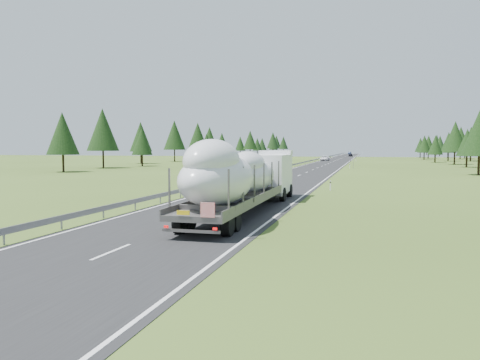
% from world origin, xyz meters
% --- Properties ---
extents(ground, '(400.00, 400.00, 0.00)m').
position_xyz_m(ground, '(0.00, 0.00, 0.00)').
color(ground, '#3A511B').
rests_on(ground, ground).
extents(road_surface, '(10.00, 400.00, 0.02)m').
position_xyz_m(road_surface, '(0.00, 100.00, 0.01)').
color(road_surface, black).
rests_on(road_surface, ground).
extents(guardrail, '(0.10, 400.00, 0.76)m').
position_xyz_m(guardrail, '(-5.30, 99.94, 0.60)').
color(guardrail, slate).
rests_on(guardrail, ground).
extents(marker_posts, '(0.13, 350.08, 1.00)m').
position_xyz_m(marker_posts, '(6.50, 155.00, 0.54)').
color(marker_posts, silver).
rests_on(marker_posts, ground).
extents(highway_sign, '(0.08, 0.90, 2.60)m').
position_xyz_m(highway_sign, '(7.20, 80.00, 1.81)').
color(highway_sign, slate).
rests_on(highway_sign, ground).
extents(tree_line_left, '(15.00, 310.76, 12.60)m').
position_xyz_m(tree_line_left, '(-43.91, 123.84, 7.19)').
color(tree_line_left, black).
rests_on(tree_line_left, ground).
extents(boat_truck, '(3.53, 21.53, 4.71)m').
position_xyz_m(boat_truck, '(2.29, 12.23, 2.46)').
color(boat_truck, white).
rests_on(boat_truck, ground).
extents(distant_van, '(2.63, 5.67, 1.57)m').
position_xyz_m(distant_van, '(-3.26, 134.40, 0.79)').
color(distant_van, white).
rests_on(distant_van, ground).
extents(distant_car_dark, '(1.91, 4.60, 1.56)m').
position_xyz_m(distant_car_dark, '(2.09, 207.39, 0.78)').
color(distant_car_dark, black).
rests_on(distant_car_dark, ground).
extents(distant_car_blue, '(1.95, 4.78, 1.54)m').
position_xyz_m(distant_car_blue, '(-1.20, 286.03, 0.77)').
color(distant_car_blue, '#16233E').
rests_on(distant_car_blue, ground).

